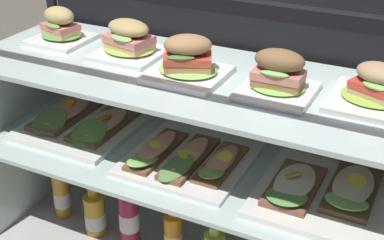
{
  "coord_description": "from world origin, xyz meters",
  "views": [
    {
      "loc": [
        0.6,
        -1.2,
        1.24
      ],
      "look_at": [
        0.0,
        0.0,
        0.54
      ],
      "focal_mm": 51.23,
      "sensor_mm": 36.0,
      "label": 1
    }
  ],
  "objects_px": {
    "plated_roll_sandwich_center": "(376,91)",
    "open_sandwich_tray_near_right_corner": "(82,123)",
    "juice_bottle_back_center": "(129,218)",
    "plated_roll_sandwich_mid_left": "(129,42)",
    "plated_roll_sandwich_mid_right": "(188,62)",
    "juice_bottle_back_left": "(95,214)",
    "juice_bottle_front_right_end": "(61,194)",
    "open_sandwich_tray_far_right": "(186,158)",
    "open_sandwich_tray_left_of_center": "(324,192)",
    "plated_roll_sandwich_right_of_center": "(60,29)",
    "juice_bottle_front_fourth": "(173,234)",
    "plated_roll_sandwich_left_of_center": "(278,78)"
  },
  "relations": [
    {
      "from": "plated_roll_sandwich_mid_right",
      "to": "open_sandwich_tray_near_right_corner",
      "type": "relative_size",
      "value": 0.56
    },
    {
      "from": "plated_roll_sandwich_left_of_center",
      "to": "juice_bottle_back_center",
      "type": "relative_size",
      "value": 0.72
    },
    {
      "from": "plated_roll_sandwich_mid_left",
      "to": "plated_roll_sandwich_mid_right",
      "type": "bearing_deg",
      "value": -17.42
    },
    {
      "from": "plated_roll_sandwich_mid_left",
      "to": "open_sandwich_tray_left_of_center",
      "type": "distance_m",
      "value": 0.68
    },
    {
      "from": "open_sandwich_tray_far_right",
      "to": "juice_bottle_back_center",
      "type": "height_order",
      "value": "open_sandwich_tray_far_right"
    },
    {
      "from": "plated_roll_sandwich_left_of_center",
      "to": "open_sandwich_tray_left_of_center",
      "type": "relative_size",
      "value": 0.51
    },
    {
      "from": "plated_roll_sandwich_mid_right",
      "to": "juice_bottle_back_left",
      "type": "xyz_separation_m",
      "value": [
        -0.35,
        -0.0,
        -0.61
      ]
    },
    {
      "from": "plated_roll_sandwich_mid_left",
      "to": "juice_bottle_back_left",
      "type": "xyz_separation_m",
      "value": [
        -0.13,
        -0.07,
        -0.61
      ]
    },
    {
      "from": "open_sandwich_tray_near_right_corner",
      "to": "juice_bottle_back_center",
      "type": "relative_size",
      "value": 1.4
    },
    {
      "from": "plated_roll_sandwich_right_of_center",
      "to": "open_sandwich_tray_far_right",
      "type": "relative_size",
      "value": 0.49
    },
    {
      "from": "plated_roll_sandwich_right_of_center",
      "to": "plated_roll_sandwich_mid_left",
      "type": "height_order",
      "value": "plated_roll_sandwich_right_of_center"
    },
    {
      "from": "plated_roll_sandwich_right_of_center",
      "to": "plated_roll_sandwich_mid_right",
      "type": "xyz_separation_m",
      "value": [
        0.47,
        -0.08,
        0.0
      ]
    },
    {
      "from": "open_sandwich_tray_far_right",
      "to": "juice_bottle_front_right_end",
      "type": "height_order",
      "value": "open_sandwich_tray_far_right"
    },
    {
      "from": "juice_bottle_front_right_end",
      "to": "juice_bottle_front_fourth",
      "type": "relative_size",
      "value": 1.18
    },
    {
      "from": "plated_roll_sandwich_left_of_center",
      "to": "plated_roll_sandwich_center",
      "type": "bearing_deg",
      "value": 12.93
    },
    {
      "from": "juice_bottle_back_center",
      "to": "juice_bottle_back_left",
      "type": "bearing_deg",
      "value": -179.6
    },
    {
      "from": "plated_roll_sandwich_center",
      "to": "open_sandwich_tray_far_right",
      "type": "relative_size",
      "value": 0.6
    },
    {
      "from": "plated_roll_sandwich_left_of_center",
      "to": "plated_roll_sandwich_mid_right",
      "type": "bearing_deg",
      "value": -179.22
    },
    {
      "from": "juice_bottle_back_left",
      "to": "plated_roll_sandwich_mid_left",
      "type": "bearing_deg",
      "value": 28.97
    },
    {
      "from": "juice_bottle_front_right_end",
      "to": "juice_bottle_back_left",
      "type": "bearing_deg",
      "value": -8.98
    },
    {
      "from": "plated_roll_sandwich_mid_right",
      "to": "juice_bottle_front_right_end",
      "type": "height_order",
      "value": "plated_roll_sandwich_mid_right"
    },
    {
      "from": "plated_roll_sandwich_mid_right",
      "to": "plated_roll_sandwich_center",
      "type": "relative_size",
      "value": 0.93
    },
    {
      "from": "open_sandwich_tray_far_right",
      "to": "plated_roll_sandwich_left_of_center",
      "type": "bearing_deg",
      "value": -1.78
    },
    {
      "from": "open_sandwich_tray_far_right",
      "to": "open_sandwich_tray_left_of_center",
      "type": "bearing_deg",
      "value": 0.64
    },
    {
      "from": "juice_bottle_back_left",
      "to": "juice_bottle_back_center",
      "type": "distance_m",
      "value": 0.14
    },
    {
      "from": "plated_roll_sandwich_right_of_center",
      "to": "juice_bottle_back_center",
      "type": "bearing_deg",
      "value": -16.86
    },
    {
      "from": "juice_bottle_front_right_end",
      "to": "juice_bottle_back_center",
      "type": "height_order",
      "value": "juice_bottle_back_center"
    },
    {
      "from": "plated_roll_sandwich_right_of_center",
      "to": "plated_roll_sandwich_center",
      "type": "distance_m",
      "value": 0.94
    },
    {
      "from": "plated_roll_sandwich_mid_left",
      "to": "plated_roll_sandwich_mid_right",
      "type": "height_order",
      "value": "plated_roll_sandwich_mid_right"
    },
    {
      "from": "plated_roll_sandwich_mid_right",
      "to": "open_sandwich_tray_far_right",
      "type": "relative_size",
      "value": 0.56
    },
    {
      "from": "plated_roll_sandwich_mid_right",
      "to": "juice_bottle_front_fourth",
      "type": "xyz_separation_m",
      "value": [
        -0.07,
        0.02,
        -0.6
      ]
    },
    {
      "from": "juice_bottle_back_left",
      "to": "juice_bottle_back_center",
      "type": "height_order",
      "value": "juice_bottle_back_center"
    },
    {
      "from": "plated_roll_sandwich_left_of_center",
      "to": "open_sandwich_tray_near_right_corner",
      "type": "distance_m",
      "value": 0.72
    },
    {
      "from": "plated_roll_sandwich_mid_right",
      "to": "juice_bottle_back_left",
      "type": "distance_m",
      "value": 0.7
    },
    {
      "from": "plated_roll_sandwich_center",
      "to": "open_sandwich_tray_far_right",
      "type": "height_order",
      "value": "plated_roll_sandwich_center"
    },
    {
      "from": "open_sandwich_tray_near_right_corner",
      "to": "open_sandwich_tray_far_right",
      "type": "bearing_deg",
      "value": -5.59
    },
    {
      "from": "plated_roll_sandwich_center",
      "to": "open_sandwich_tray_near_right_corner",
      "type": "relative_size",
      "value": 0.6
    },
    {
      "from": "plated_roll_sandwich_center",
      "to": "juice_bottle_back_center",
      "type": "bearing_deg",
      "value": -175.47
    },
    {
      "from": "plated_roll_sandwich_right_of_center",
      "to": "plated_roll_sandwich_mid_left",
      "type": "xyz_separation_m",
      "value": [
        0.25,
        -0.01,
        0.0
      ]
    },
    {
      "from": "open_sandwich_tray_far_right",
      "to": "juice_bottle_front_right_end",
      "type": "relative_size",
      "value": 1.49
    },
    {
      "from": "juice_bottle_front_fourth",
      "to": "juice_bottle_front_right_end",
      "type": "bearing_deg",
      "value": 179.62
    },
    {
      "from": "plated_roll_sandwich_center",
      "to": "juice_bottle_front_fourth",
      "type": "bearing_deg",
      "value": -176.49
    },
    {
      "from": "plated_roll_sandwich_left_of_center",
      "to": "open_sandwich_tray_near_right_corner",
      "type": "relative_size",
      "value": 0.51
    },
    {
      "from": "juice_bottle_back_left",
      "to": "plated_roll_sandwich_right_of_center",
      "type": "bearing_deg",
      "value": 147.32
    },
    {
      "from": "juice_bottle_front_fourth",
      "to": "juice_bottle_back_left",
      "type": "bearing_deg",
      "value": -175.53
    },
    {
      "from": "open_sandwich_tray_far_right",
      "to": "juice_bottle_front_fourth",
      "type": "xyz_separation_m",
      "value": [
        -0.06,
        0.01,
        -0.3
      ]
    },
    {
      "from": "open_sandwich_tray_near_right_corner",
      "to": "juice_bottle_front_right_end",
      "type": "distance_m",
      "value": 0.31
    },
    {
      "from": "plated_roll_sandwich_mid_right",
      "to": "open_sandwich_tray_far_right",
      "type": "bearing_deg",
      "value": 134.7
    },
    {
      "from": "plated_roll_sandwich_right_of_center",
      "to": "plated_roll_sandwich_left_of_center",
      "type": "distance_m",
      "value": 0.72
    },
    {
      "from": "plated_roll_sandwich_mid_left",
      "to": "open_sandwich_tray_near_right_corner",
      "type": "bearing_deg",
      "value": -173.74
    }
  ]
}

